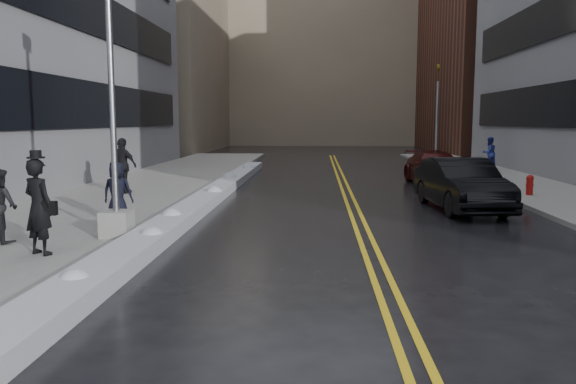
# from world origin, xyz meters

# --- Properties ---
(ground) EXTENTS (160.00, 160.00, 0.00)m
(ground) POSITION_xyz_m (0.00, 0.00, 0.00)
(ground) COLOR black
(ground) RESTS_ON ground
(sidewalk_west) EXTENTS (5.50, 50.00, 0.15)m
(sidewalk_west) POSITION_xyz_m (-5.75, 10.00, 0.07)
(sidewalk_west) COLOR gray
(sidewalk_west) RESTS_ON ground
(sidewalk_east) EXTENTS (4.00, 50.00, 0.15)m
(sidewalk_east) POSITION_xyz_m (10.00, 10.00, 0.07)
(sidewalk_east) COLOR gray
(sidewalk_east) RESTS_ON ground
(lane_line_left) EXTENTS (0.12, 50.00, 0.01)m
(lane_line_left) POSITION_xyz_m (2.35, 10.00, 0.00)
(lane_line_left) COLOR gold
(lane_line_left) RESTS_ON ground
(lane_line_right) EXTENTS (0.12, 50.00, 0.01)m
(lane_line_right) POSITION_xyz_m (2.65, 10.00, 0.00)
(lane_line_right) COLOR gold
(lane_line_right) RESTS_ON ground
(snow_ridge) EXTENTS (0.90, 30.00, 0.34)m
(snow_ridge) POSITION_xyz_m (-2.45, 8.00, 0.17)
(snow_ridge) COLOR #B7B9C0
(snow_ridge) RESTS_ON ground
(building_west_far) EXTENTS (14.00, 22.00, 18.00)m
(building_west_far) POSITION_xyz_m (-15.50, 44.00, 9.00)
(building_west_far) COLOR gray
(building_west_far) RESTS_ON ground
(building_far) EXTENTS (36.00, 16.00, 22.00)m
(building_far) POSITION_xyz_m (2.00, 60.00, 11.00)
(building_far) COLOR gray
(building_far) RESTS_ON ground
(lamppost) EXTENTS (0.65, 0.65, 7.62)m
(lamppost) POSITION_xyz_m (-3.30, 2.00, 2.53)
(lamppost) COLOR gray
(lamppost) RESTS_ON sidewalk_west
(fire_hydrant) EXTENTS (0.26, 0.26, 0.73)m
(fire_hydrant) POSITION_xyz_m (9.00, 10.00, 0.55)
(fire_hydrant) COLOR maroon
(fire_hydrant) RESTS_ON sidewalk_east
(traffic_signal) EXTENTS (0.16, 0.20, 6.00)m
(traffic_signal) POSITION_xyz_m (8.50, 24.00, 3.40)
(traffic_signal) COLOR gray
(traffic_signal) RESTS_ON sidewalk_east
(pedestrian_fedora) EXTENTS (0.83, 0.72, 1.93)m
(pedestrian_fedora) POSITION_xyz_m (-4.20, 0.19, 1.12)
(pedestrian_fedora) COLOR black
(pedestrian_fedora) RESTS_ON sidewalk_west
(pedestrian_b) EXTENTS (1.00, 0.93, 1.65)m
(pedestrian_b) POSITION_xyz_m (-5.61, 1.24, 0.98)
(pedestrian_b) COLOR black
(pedestrian_b) RESTS_ON sidewalk_west
(pedestrian_c) EXTENTS (0.78, 0.51, 1.60)m
(pedestrian_c) POSITION_xyz_m (-3.93, 3.84, 0.95)
(pedestrian_c) COLOR black
(pedestrian_c) RESTS_ON sidewalk_west
(pedestrian_d) EXTENTS (1.30, 0.89, 2.04)m
(pedestrian_d) POSITION_xyz_m (-5.81, 9.66, 1.17)
(pedestrian_d) COLOR black
(pedestrian_d) RESTS_ON sidewalk_west
(pedestrian_east) EXTENTS (1.04, 0.93, 1.75)m
(pedestrian_east) POSITION_xyz_m (10.91, 21.30, 1.03)
(pedestrian_east) COLOR navy
(pedestrian_east) RESTS_ON sidewalk_east
(car_black) EXTENTS (2.20, 5.12, 1.64)m
(car_black) POSITION_xyz_m (5.86, 7.25, 0.82)
(car_black) COLOR black
(car_black) RESTS_ON ground
(car_maroon) EXTENTS (2.31, 5.15, 1.46)m
(car_maroon) POSITION_xyz_m (6.49, 14.18, 0.73)
(car_maroon) COLOR #370809
(car_maroon) RESTS_ON ground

